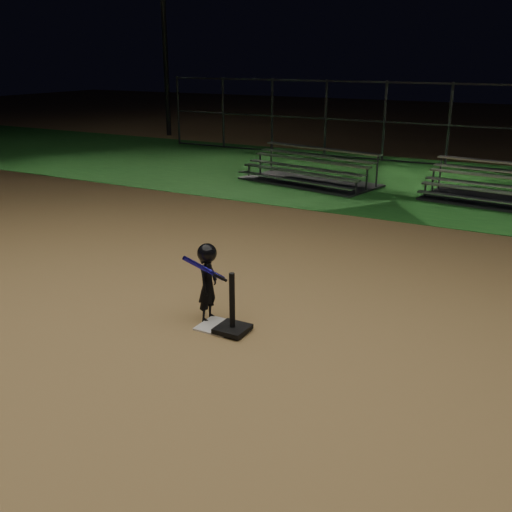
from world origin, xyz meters
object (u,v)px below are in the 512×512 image
Objects in this scene: bleacher_left at (309,176)px; light_pole_left at (162,10)px; child_batter at (208,280)px; bleacher_right at (505,196)px; home_plate at (218,326)px; batting_tee at (232,321)px.

bleacher_left is 12.23m from light_pole_left.
light_pole_left is at bearing 32.14° from child_batter.
bleacher_left reaches higher than bleacher_right.
bleacher_right is (4.89, 0.04, -0.00)m from bleacher_left.
child_batter is at bearing 148.26° from home_plate.
home_plate is 9.01m from bleacher_right.
child_batter is at bearing -99.87° from bleacher_right.
bleacher_right is (2.01, 8.77, 0.02)m from batting_tee.
child_batter is (-0.22, 0.14, 0.54)m from home_plate.
batting_tee reaches higher than home_plate.
batting_tee is at bearing -60.30° from bleacher_left.
home_plate is at bearing -61.69° from bleacher_left.
light_pole_left is at bearing 129.25° from batting_tee.
light_pole_left is (-12.00, 14.94, 4.93)m from home_plate.
bleacher_right reaches higher than batting_tee.
child_batter is (-0.47, 0.18, 0.39)m from batting_tee.
home_plate is at bearing -98.27° from bleacher_right.
bleacher_left is at bearing 9.40° from child_batter.
bleacher_left is 0.47× the size of light_pole_left.
batting_tee is 19.94m from light_pole_left.
home_plate is 19.79m from light_pole_left.
child_batter is 0.27× the size of bleacher_left.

